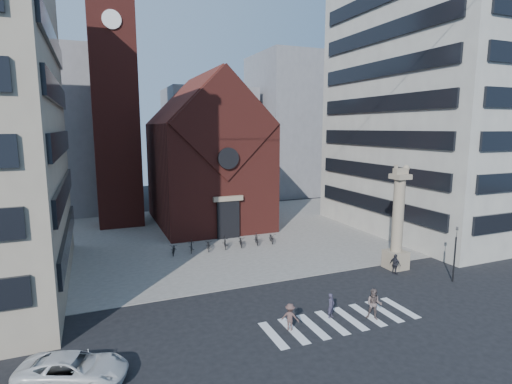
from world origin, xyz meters
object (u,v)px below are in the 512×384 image
white_car (73,369)px  pedestrian_0 (331,306)px  lion_column (397,228)px  pedestrian_2 (395,264)px  pedestrian_1 (374,304)px  scooter_0 (174,249)px  traffic_light (455,253)px

white_car → pedestrian_0: pedestrian_0 is taller
lion_column → pedestrian_2: bearing=-132.7°
pedestrian_0 → pedestrian_2: 9.79m
lion_column → white_car: 25.24m
pedestrian_1 → scooter_0: 19.36m
pedestrian_0 → lion_column: bearing=2.1°
pedestrian_2 → pedestrian_1: bearing=116.7°
traffic_light → pedestrian_2: bearing=135.9°
pedestrian_2 → scooter_0: 19.32m
pedestrian_0 → pedestrian_1: 2.59m
white_car → pedestrian_0: 14.48m
white_car → pedestrian_0: size_ratio=3.16×
lion_column → pedestrian_1: bearing=-138.7°
traffic_light → pedestrian_0: 11.98m
pedestrian_0 → pedestrian_1: bearing=-54.6°
lion_column → scooter_0: 19.73m
lion_column → pedestrian_0: bearing=-151.1°
traffic_light → white_car: bearing=-174.8°
lion_column → white_car: size_ratio=1.79×
pedestrian_1 → pedestrian_2: pedestrian_1 is taller
scooter_0 → white_car: bearing=-100.4°
pedestrian_1 → pedestrian_2: size_ratio=1.17×
traffic_light → pedestrian_1: bearing=-164.7°
pedestrian_1 → scooter_0: pedestrian_1 is taller
pedestrian_2 → scooter_0: (-15.38, 11.69, -0.28)m
pedestrian_0 → pedestrian_1: pedestrian_1 is taller
traffic_light → pedestrian_2: size_ratio=2.60×
traffic_light → white_car: (-26.25, -2.39, -1.61)m
pedestrian_2 → white_car: bearing=89.3°
white_car → lion_column: bearing=-54.8°
lion_column → pedestrian_2: (-1.01, -1.10, -2.63)m
pedestrian_1 → pedestrian_2: 8.53m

